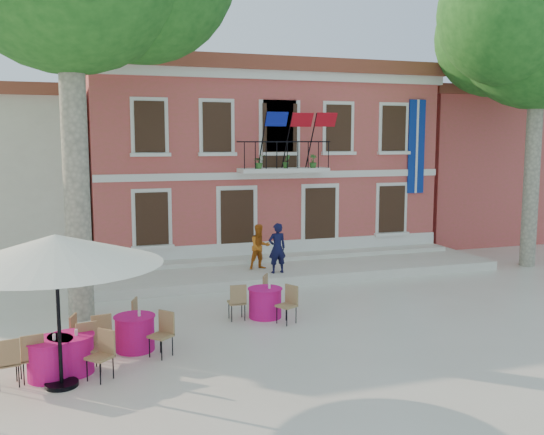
{
  "coord_description": "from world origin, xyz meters",
  "views": [
    {
      "loc": [
        -5.15,
        -14.7,
        4.57
      ],
      "look_at": [
        0.89,
        3.5,
        2.1
      ],
      "focal_mm": 40.0,
      "sensor_mm": 36.0,
      "label": 1
    }
  ],
  "objects_px": {
    "cafe_table_1": "(50,357)",
    "pedestrian_orange": "(260,247)",
    "pedestrian_navy": "(277,248)",
    "cafe_table_0": "(72,352)",
    "plane_tree_east": "(540,27)",
    "cafe_table_3": "(135,331)",
    "cafe_table_4": "(265,301)",
    "patio_umbrella": "(56,250)"
  },
  "relations": [
    {
      "from": "cafe_table_1",
      "to": "pedestrian_orange",
      "type": "bearing_deg",
      "value": 47.4
    },
    {
      "from": "pedestrian_navy",
      "to": "cafe_table_0",
      "type": "xyz_separation_m",
      "value": [
        -6.32,
        -6.02,
        -0.68
      ]
    },
    {
      "from": "plane_tree_east",
      "to": "cafe_table_0",
      "type": "height_order",
      "value": "plane_tree_east"
    },
    {
      "from": "cafe_table_3",
      "to": "cafe_table_4",
      "type": "bearing_deg",
      "value": 22.88
    },
    {
      "from": "patio_umbrella",
      "to": "pedestrian_navy",
      "type": "bearing_deg",
      "value": 45.58
    },
    {
      "from": "cafe_table_3",
      "to": "cafe_table_4",
      "type": "xyz_separation_m",
      "value": [
        3.45,
        1.45,
        0.0
      ]
    },
    {
      "from": "plane_tree_east",
      "to": "pedestrian_orange",
      "type": "bearing_deg",
      "value": 173.11
    },
    {
      "from": "cafe_table_0",
      "to": "cafe_table_1",
      "type": "xyz_separation_m",
      "value": [
        -0.4,
        -0.17,
        -0.01
      ]
    },
    {
      "from": "patio_umbrella",
      "to": "cafe_table_4",
      "type": "xyz_separation_m",
      "value": [
        4.95,
        3.02,
        -2.15
      ]
    },
    {
      "from": "pedestrian_navy",
      "to": "cafe_table_3",
      "type": "distance_m",
      "value": 7.17
    },
    {
      "from": "plane_tree_east",
      "to": "cafe_table_3",
      "type": "relative_size",
      "value": 6.2
    },
    {
      "from": "plane_tree_east",
      "to": "pedestrian_orange",
      "type": "height_order",
      "value": "plane_tree_east"
    },
    {
      "from": "pedestrian_navy",
      "to": "cafe_table_1",
      "type": "bearing_deg",
      "value": 40.55
    },
    {
      "from": "pedestrian_navy",
      "to": "cafe_table_4",
      "type": "height_order",
      "value": "pedestrian_navy"
    },
    {
      "from": "patio_umbrella",
      "to": "cafe_table_0",
      "type": "distance_m",
      "value": 2.25
    },
    {
      "from": "patio_umbrella",
      "to": "cafe_table_4",
      "type": "bearing_deg",
      "value": 31.38
    },
    {
      "from": "pedestrian_navy",
      "to": "cafe_table_4",
      "type": "relative_size",
      "value": 0.87
    },
    {
      "from": "patio_umbrella",
      "to": "cafe_table_4",
      "type": "distance_m",
      "value": 6.19
    },
    {
      "from": "cafe_table_0",
      "to": "cafe_table_3",
      "type": "relative_size",
      "value": 0.99
    },
    {
      "from": "plane_tree_east",
      "to": "pedestrian_orange",
      "type": "xyz_separation_m",
      "value": [
        -9.86,
        1.19,
        -7.43
      ]
    },
    {
      "from": "plane_tree_east",
      "to": "cafe_table_0",
      "type": "distance_m",
      "value": 18.61
    },
    {
      "from": "pedestrian_navy",
      "to": "pedestrian_orange",
      "type": "relative_size",
      "value": 1.09
    },
    {
      "from": "patio_umbrella",
      "to": "pedestrian_orange",
      "type": "relative_size",
      "value": 2.59
    },
    {
      "from": "pedestrian_orange",
      "to": "cafe_table_1",
      "type": "distance_m",
      "value": 9.44
    },
    {
      "from": "pedestrian_orange",
      "to": "cafe_table_1",
      "type": "bearing_deg",
      "value": -139.92
    },
    {
      "from": "pedestrian_navy",
      "to": "patio_umbrella",
      "type": "bearing_deg",
      "value": 43.53
    },
    {
      "from": "pedestrian_orange",
      "to": "patio_umbrella",
      "type": "bearing_deg",
      "value": -137.14
    },
    {
      "from": "patio_umbrella",
      "to": "cafe_table_3",
      "type": "distance_m",
      "value": 3.06
    },
    {
      "from": "plane_tree_east",
      "to": "pedestrian_orange",
      "type": "distance_m",
      "value": 12.4
    },
    {
      "from": "cafe_table_3",
      "to": "cafe_table_4",
      "type": "distance_m",
      "value": 3.74
    },
    {
      "from": "plane_tree_east",
      "to": "pedestrian_navy",
      "type": "relative_size",
      "value": 7.06
    },
    {
      "from": "cafe_table_3",
      "to": "cafe_table_1",
      "type": "bearing_deg",
      "value": -147.25
    },
    {
      "from": "cafe_table_1",
      "to": "cafe_table_3",
      "type": "bearing_deg",
      "value": 32.75
    },
    {
      "from": "patio_umbrella",
      "to": "cafe_table_0",
      "type": "xyz_separation_m",
      "value": [
        0.19,
        0.63,
        -2.15
      ]
    },
    {
      "from": "pedestrian_orange",
      "to": "cafe_table_3",
      "type": "relative_size",
      "value": 0.81
    },
    {
      "from": "patio_umbrella",
      "to": "cafe_table_3",
      "type": "relative_size",
      "value": 2.09
    },
    {
      "from": "plane_tree_east",
      "to": "pedestrian_orange",
      "type": "relative_size",
      "value": 7.66
    },
    {
      "from": "pedestrian_navy",
      "to": "cafe_table_3",
      "type": "height_order",
      "value": "pedestrian_navy"
    },
    {
      "from": "plane_tree_east",
      "to": "cafe_table_1",
      "type": "xyz_separation_m",
      "value": [
        -16.24,
        -5.74,
        -8.06
      ]
    },
    {
      "from": "cafe_table_4",
      "to": "plane_tree_east",
      "type": "bearing_deg",
      "value": 16.03
    },
    {
      "from": "patio_umbrella",
      "to": "cafe_table_3",
      "type": "xyz_separation_m",
      "value": [
        1.51,
        1.57,
        -2.15
      ]
    },
    {
      "from": "patio_umbrella",
      "to": "cafe_table_4",
      "type": "relative_size",
      "value": 2.06
    }
  ]
}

